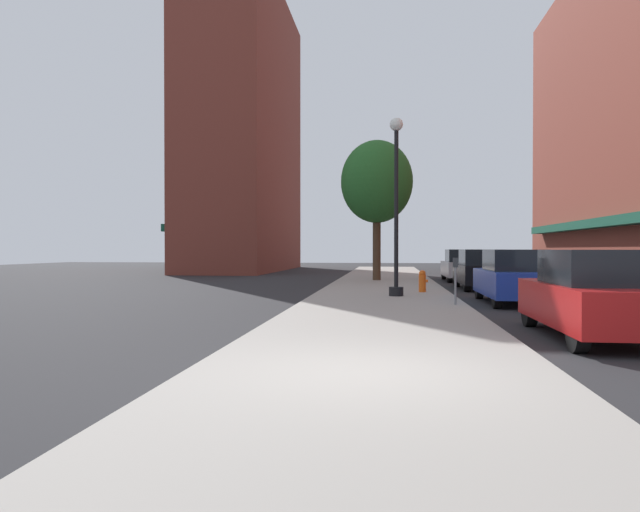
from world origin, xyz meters
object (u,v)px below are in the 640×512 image
at_px(tree_near, 377,182).
at_px(parking_meter_near, 455,275).
at_px(car_blue, 514,277).
at_px(fire_hydrant, 422,281).
at_px(car_black, 481,270).
at_px(car_red, 594,295).
at_px(car_silver, 462,266).
at_px(lamppost, 396,203).

bearing_deg(tree_near, parking_meter_near, -79.11).
bearing_deg(car_blue, tree_near, 110.29).
distance_m(fire_hydrant, car_blue, 3.92).
distance_m(fire_hydrant, tree_near, 9.36).
xyz_separation_m(parking_meter_near, car_black, (1.95, 8.18, -0.14)).
height_order(fire_hydrant, car_black, car_black).
relative_size(fire_hydrant, car_red, 0.18).
bearing_deg(car_silver, lamppost, -105.55).
relative_size(car_red, car_silver, 1.00).
distance_m(tree_near, car_silver, 6.29).
relative_size(car_black, car_silver, 1.00).
bearing_deg(lamppost, car_silver, 72.71).
height_order(lamppost, car_silver, lamppost).
xyz_separation_m(fire_hydrant, car_red, (2.59, -9.90, 0.29)).
bearing_deg(car_blue, car_silver, 88.36).
bearing_deg(car_red, parking_meter_near, 110.99).
xyz_separation_m(car_red, car_silver, (0.00, 19.43, 0.00)).
distance_m(lamppost, car_red, 9.08).
bearing_deg(car_red, fire_hydrant, 104.92).
xyz_separation_m(lamppost, car_red, (3.55, -8.01, -2.39)).
height_order(car_black, car_silver, same).
bearing_deg(car_black, tree_near, 132.80).
distance_m(lamppost, parking_meter_near, 3.97).
distance_m(lamppost, tree_near, 10.09).
distance_m(parking_meter_near, car_red, 5.51).
xyz_separation_m(tree_near, car_blue, (4.40, -10.93, -4.23)).
bearing_deg(parking_meter_near, tree_near, 100.89).
bearing_deg(car_black, fire_hydrant, -128.15).
bearing_deg(car_silver, parking_meter_near, -96.04).
bearing_deg(car_red, car_black, 90.28).
relative_size(parking_meter_near, car_silver, 0.30).
xyz_separation_m(parking_meter_near, car_blue, (1.95, 1.81, -0.14)).
bearing_deg(fire_hydrant, car_silver, 74.82).
xyz_separation_m(fire_hydrant, car_black, (2.59, 3.43, 0.29)).
bearing_deg(parking_meter_near, fire_hydrant, 97.65).
bearing_deg(parking_meter_near, car_black, 76.59).
height_order(lamppost, car_blue, lamppost).
bearing_deg(fire_hydrant, tree_near, 102.78).
distance_m(lamppost, car_black, 6.83).
height_order(fire_hydrant, car_silver, car_silver).
xyz_separation_m(fire_hydrant, car_blue, (2.59, -2.93, 0.29)).
xyz_separation_m(parking_meter_near, tree_near, (-2.45, 12.74, 4.09)).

